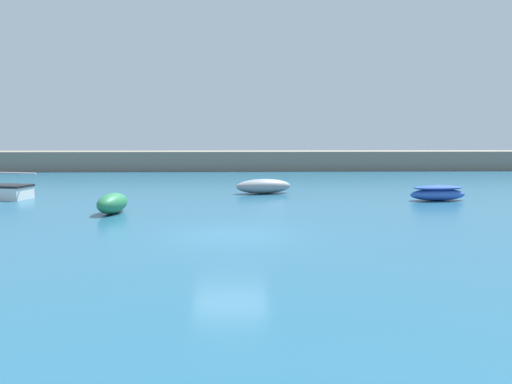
{
  "coord_description": "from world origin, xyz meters",
  "views": [
    {
      "loc": [
        0.34,
        -16.87,
        3.46
      ],
      "look_at": [
        1.11,
        7.18,
        0.64
      ],
      "focal_mm": 35.0,
      "sensor_mm": 36.0,
      "label": 1
    }
  ],
  "objects_px": {
    "rowboat_white_midwater": "(264,186)",
    "rowboat_with_red_cover": "(438,193)",
    "mooring_buoy_red": "(438,188)",
    "fishing_dinghy_green": "(112,203)"
  },
  "relations": [
    {
      "from": "rowboat_white_midwater",
      "to": "mooring_buoy_red",
      "type": "bearing_deg",
      "value": 170.96
    },
    {
      "from": "rowboat_with_red_cover",
      "to": "mooring_buoy_red",
      "type": "height_order",
      "value": "rowboat_with_red_cover"
    },
    {
      "from": "rowboat_with_red_cover",
      "to": "rowboat_white_midwater",
      "type": "bearing_deg",
      "value": -26.66
    },
    {
      "from": "rowboat_white_midwater",
      "to": "fishing_dinghy_green",
      "type": "xyz_separation_m",
      "value": [
        -6.94,
        -7.05,
        0.02
      ]
    },
    {
      "from": "rowboat_white_midwater",
      "to": "rowboat_with_red_cover",
      "type": "xyz_separation_m",
      "value": [
        8.92,
        -3.38,
        -0.03
      ]
    },
    {
      "from": "fishing_dinghy_green",
      "to": "mooring_buoy_red",
      "type": "bearing_deg",
      "value": -56.83
    },
    {
      "from": "mooring_buoy_red",
      "to": "rowboat_with_red_cover",
      "type": "bearing_deg",
      "value": -111.95
    },
    {
      "from": "rowboat_white_midwater",
      "to": "mooring_buoy_red",
      "type": "relative_size",
      "value": 8.42
    },
    {
      "from": "rowboat_white_midwater",
      "to": "fishing_dinghy_green",
      "type": "height_order",
      "value": "fishing_dinghy_green"
    },
    {
      "from": "rowboat_white_midwater",
      "to": "rowboat_with_red_cover",
      "type": "height_order",
      "value": "rowboat_white_midwater"
    }
  ]
}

